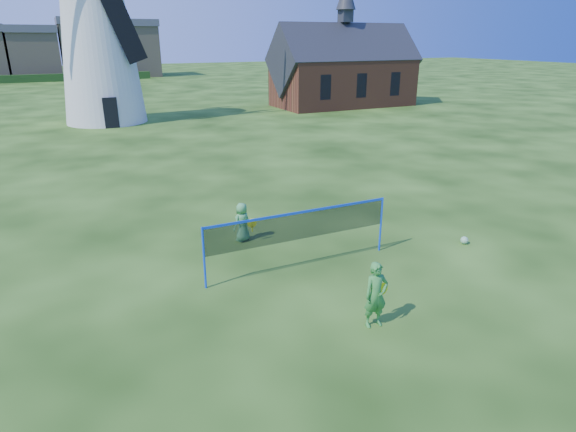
% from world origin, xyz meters
% --- Properties ---
extents(ground, '(220.00, 220.00, 0.00)m').
position_xyz_m(ground, '(0.00, 0.00, 0.00)').
color(ground, black).
rests_on(ground, ground).
extents(windmill, '(12.97, 5.40, 16.92)m').
position_xyz_m(windmill, '(-1.21, 26.95, 5.68)').
color(windmill, white).
rests_on(windmill, ground).
extents(chapel, '(12.19, 5.91, 10.31)m').
position_xyz_m(chapel, '(18.47, 27.49, 2.90)').
color(chapel, brown).
rests_on(chapel, ground).
extents(badminton_net, '(5.05, 0.05, 1.55)m').
position_xyz_m(badminton_net, '(0.56, 0.56, 1.14)').
color(badminton_net, blue).
rests_on(badminton_net, ground).
extents(player_girl, '(0.69, 0.38, 1.41)m').
position_xyz_m(player_girl, '(0.74, -2.49, 0.71)').
color(player_girl, '#388C39').
rests_on(player_girl, ground).
extents(player_boy, '(0.69, 0.55, 1.15)m').
position_xyz_m(player_boy, '(-0.13, 2.87, 0.58)').
color(player_boy, '#4D9F59').
rests_on(player_boy, ground).
extents(play_ball, '(0.22, 0.22, 0.22)m').
position_xyz_m(play_ball, '(5.54, -0.13, 0.11)').
color(play_ball, green).
rests_on(play_ball, ground).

